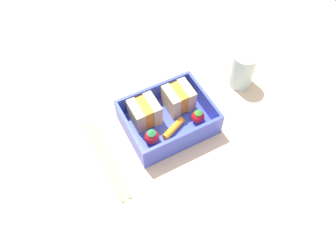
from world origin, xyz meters
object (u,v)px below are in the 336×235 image
(sandwich_center_left, at_px, (179,98))
(strawberry_left, at_px, (152,137))
(sandwich_left, at_px, (145,112))
(carrot_stick_far_left, at_px, (173,129))
(strawberry_far_left, at_px, (198,116))
(chopstick_pair, at_px, (106,158))
(drinking_glass, at_px, (242,70))

(sandwich_center_left, xyz_separation_m, strawberry_left, (-0.09, -0.05, -0.01))
(sandwich_left, height_order, carrot_stick_far_left, sandwich_left)
(strawberry_far_left, bearing_deg, sandwich_left, 151.08)
(chopstick_pair, bearing_deg, drinking_glass, 6.86)
(sandwich_left, relative_size, strawberry_far_left, 1.67)
(chopstick_pair, relative_size, drinking_glass, 2.25)
(drinking_glass, bearing_deg, sandwich_center_left, -179.63)
(sandwich_center_left, bearing_deg, carrot_stick_far_left, -128.59)
(sandwich_left, bearing_deg, strawberry_far_left, -28.92)
(carrot_stick_far_left, bearing_deg, chopstick_pair, 176.13)
(sandwich_center_left, xyz_separation_m, drinking_glass, (0.16, 0.00, 0.00))
(sandwich_center_left, xyz_separation_m, carrot_stick_far_left, (-0.04, -0.05, -0.02))
(sandwich_left, relative_size, strawberry_left, 1.54)
(sandwich_center_left, bearing_deg, strawberry_left, -149.53)
(sandwich_center_left, distance_m, strawberry_left, 0.10)
(strawberry_far_left, distance_m, drinking_glass, 0.15)
(carrot_stick_far_left, bearing_deg, strawberry_far_left, -2.13)
(sandwich_center_left, height_order, drinking_glass, drinking_glass)
(strawberry_left, height_order, chopstick_pair, strawberry_left)
(sandwich_left, height_order, chopstick_pair, sandwich_left)
(sandwich_center_left, xyz_separation_m, chopstick_pair, (-0.18, -0.04, -0.03))
(sandwich_center_left, distance_m, strawberry_far_left, 0.05)
(strawberry_left, bearing_deg, chopstick_pair, 172.98)
(chopstick_pair, xyz_separation_m, drinking_glass, (0.34, 0.04, 0.04))
(chopstick_pair, bearing_deg, sandwich_center_left, 12.39)
(carrot_stick_far_left, height_order, chopstick_pair, carrot_stick_far_left)
(sandwich_left, height_order, drinking_glass, drinking_glass)
(sandwich_center_left, xyz_separation_m, strawberry_far_left, (0.02, -0.05, -0.01))
(sandwich_left, relative_size, drinking_glass, 0.65)
(strawberry_left, relative_size, carrot_stick_far_left, 0.64)
(carrot_stick_far_left, height_order, strawberry_far_left, strawberry_far_left)
(carrot_stick_far_left, relative_size, drinking_glass, 0.66)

